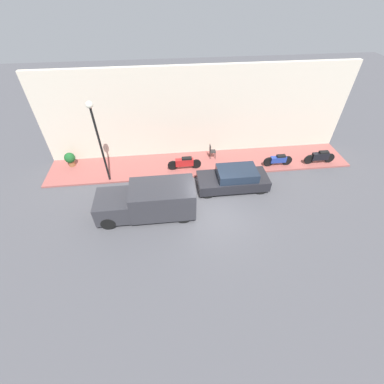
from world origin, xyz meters
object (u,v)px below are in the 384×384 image
delivery_van (148,201)px  cafe_chair (212,151)px  motorcycle_blue (278,160)px  motorcycle_black (320,157)px  potted_plant (70,159)px  streetlamp (96,130)px  motorcycle_red (185,163)px  parked_car (234,179)px

delivery_van → cafe_chair: (4.70, -4.15, -0.26)m
motorcycle_blue → cafe_chair: 4.38m
motorcycle_black → potted_plant: potted_plant is taller
delivery_van → streetlamp: (3.06, 2.46, 2.52)m
motorcycle_blue → cafe_chair: bearing=71.4°
motorcycle_red → motorcycle_black: size_ratio=1.04×
delivery_van → motorcycle_red: delivery_van is taller
motorcycle_black → potted_plant: size_ratio=2.19×
motorcycle_red → cafe_chair: 2.21m
motorcycle_black → streetlamp: bearing=90.9°
delivery_van → motorcycle_black: size_ratio=2.45×
parked_car → motorcycle_blue: bearing=-63.1°
motorcycle_red → motorcycle_blue: (-0.31, -6.07, -0.03)m
motorcycle_black → streetlamp: 13.88m
cafe_chair → motorcycle_blue: bearing=-108.6°
motorcycle_black → cafe_chair: size_ratio=2.13×
delivery_van → motorcycle_black: (3.27, -11.12, -0.33)m
parked_car → potted_plant: size_ratio=4.37×
parked_car → streetlamp: bearing=78.8°
streetlamp → cafe_chair: bearing=-76.0°
motorcycle_red → motorcycle_black: (-0.35, -8.89, 0.01)m
motorcycle_blue → motorcycle_black: 2.82m
motorcycle_red → parked_car: bearing=-126.8°
delivery_van → cafe_chair: delivery_van is taller
motorcycle_black → streetlamp: streetlamp is taller
parked_car → motorcycle_red: parked_car is taller
motorcycle_blue → streetlamp: size_ratio=0.39×
streetlamp → delivery_van: bearing=-141.2°
parked_car → motorcycle_black: (1.67, -6.19, -0.04)m
motorcycle_black → parked_car: bearing=105.1°
motorcycle_black → potted_plant: (1.53, 16.20, 0.05)m
streetlamp → cafe_chair: (1.65, -6.61, -2.78)m
streetlamp → motorcycle_blue: bearing=-88.7°
cafe_chair → streetlamp: bearing=104.0°
parked_car → motorcycle_black: parked_car is taller
parked_car → potted_plant: parked_car is taller
streetlamp → motorcycle_red: bearing=-83.2°
motorcycle_blue → parked_car: bearing=116.9°
potted_plant → motorcycle_blue: bearing=-96.4°
parked_car → motorcycle_blue: (1.71, -3.37, -0.09)m
parked_car → cafe_chair: size_ratio=4.26×
parked_car → cafe_chair: parked_car is taller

